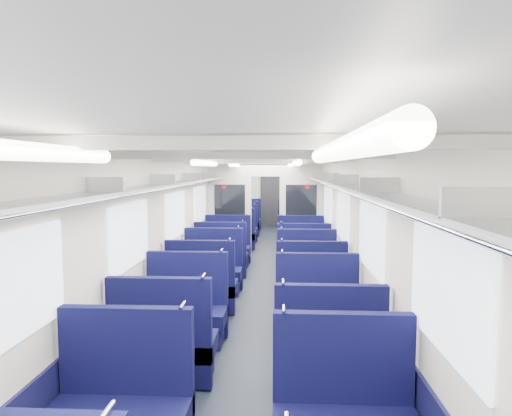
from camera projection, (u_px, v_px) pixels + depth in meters
floor at (260, 290)px, 8.15m from camera, size 2.80×18.00×0.01m
ceiling at (260, 160)px, 7.95m from camera, size 2.80×18.00×0.01m
wall_left at (183, 225)px, 8.12m from camera, size 0.02×18.00×2.35m
dado_left at (184, 270)px, 8.20m from camera, size 0.03×17.90×0.70m
wall_right at (339, 226)px, 7.98m from camera, size 0.02×18.00×2.35m
dado_right at (337, 272)px, 8.05m from camera, size 0.03×17.90×0.70m
wall_far at (270, 195)px, 17.00m from camera, size 2.80×0.02×2.35m
luggage_rack_left at (192, 181)px, 8.04m from camera, size 0.36×17.40×0.18m
luggage_rack_right at (329, 181)px, 7.91m from camera, size 0.36×17.40×0.18m
windows at (259, 215)px, 7.57m from camera, size 2.78×15.60×0.75m
ceiling_fittings at (259, 163)px, 7.69m from camera, size 2.70×16.06×0.11m
end_door at (270, 200)px, 16.96m from camera, size 0.75×0.06×2.00m
bulkhead at (265, 208)px, 11.08m from camera, size 2.80×0.10×2.35m
seat_6 at (122, 413)px, 3.39m from camera, size 1.04×0.58×1.17m
seat_8 at (164, 348)px, 4.62m from camera, size 1.04×0.58×1.17m
seat_9 at (328, 359)px, 4.34m from camera, size 1.04×0.58×1.17m
seat_10 at (186, 314)px, 5.69m from camera, size 1.04×0.58×1.17m
seat_11 at (317, 317)px, 5.59m from camera, size 1.04×0.58×1.17m
seat_12 at (202, 289)px, 6.88m from camera, size 1.04×0.58×1.17m
seat_13 at (311, 290)px, 6.81m from camera, size 1.04×0.58×1.17m
seat_14 at (213, 272)px, 7.97m from camera, size 1.04×0.58×1.17m
seat_15 at (307, 274)px, 7.81m from camera, size 1.04×0.58×1.17m
seat_16 at (221, 259)px, 9.14m from camera, size 1.04×0.58×1.17m
seat_17 at (303, 261)px, 8.94m from camera, size 1.04×0.58×1.17m
seat_18 at (227, 250)px, 10.20m from camera, size 1.04×0.58×1.17m
seat_19 at (301, 251)px, 10.08m from camera, size 1.04×0.58×1.17m
seat_20 at (236, 236)px, 12.22m from camera, size 1.04×0.58×1.17m
seat_21 at (297, 236)px, 12.19m from camera, size 1.04×0.58×1.17m
seat_22 at (240, 230)px, 13.35m from camera, size 1.04×0.58×1.17m
seat_23 at (296, 231)px, 13.23m from camera, size 1.04×0.58×1.17m
seat_24 at (243, 225)px, 14.63m from camera, size 1.04×0.58×1.17m
seat_25 at (295, 226)px, 14.35m from camera, size 1.04×0.58×1.17m
seat_26 at (246, 221)px, 15.68m from camera, size 1.04×0.58×1.17m
seat_27 at (293, 222)px, 15.50m from camera, size 1.04×0.58×1.17m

